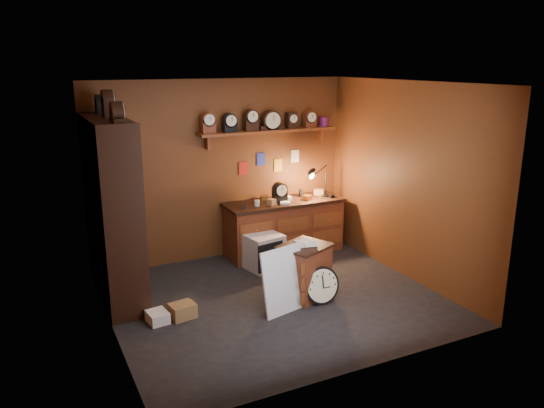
{
  "coord_description": "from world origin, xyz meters",
  "views": [
    {
      "loc": [
        -2.77,
        -5.57,
        2.95
      ],
      "look_at": [
        0.13,
        0.35,
        1.16
      ],
      "focal_mm": 35.0,
      "sensor_mm": 36.0,
      "label": 1
    }
  ],
  "objects_px": {
    "workbench": "(284,224)",
    "low_cabinet": "(304,269)",
    "shelving_unit": "(110,203)",
    "big_round_clock": "(321,285)"
  },
  "relations": [
    {
      "from": "big_round_clock",
      "to": "shelving_unit",
      "type": "bearing_deg",
      "value": 149.63
    },
    {
      "from": "big_round_clock",
      "to": "workbench",
      "type": "bearing_deg",
      "value": 77.06
    },
    {
      "from": "shelving_unit",
      "to": "workbench",
      "type": "distance_m",
      "value": 2.84
    },
    {
      "from": "workbench",
      "to": "low_cabinet",
      "type": "distance_m",
      "value": 1.64
    },
    {
      "from": "workbench",
      "to": "low_cabinet",
      "type": "bearing_deg",
      "value": -108.27
    },
    {
      "from": "workbench",
      "to": "low_cabinet",
      "type": "xyz_separation_m",
      "value": [
        -0.51,
        -1.56,
        -0.09
      ]
    },
    {
      "from": "shelving_unit",
      "to": "low_cabinet",
      "type": "relative_size",
      "value": 3.28
    },
    {
      "from": "shelving_unit",
      "to": "low_cabinet",
      "type": "xyz_separation_m",
      "value": [
        2.17,
        -1.06,
        -0.87
      ]
    },
    {
      "from": "shelving_unit",
      "to": "big_round_clock",
      "type": "height_order",
      "value": "shelving_unit"
    },
    {
      "from": "workbench",
      "to": "low_cabinet",
      "type": "height_order",
      "value": "workbench"
    }
  ]
}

